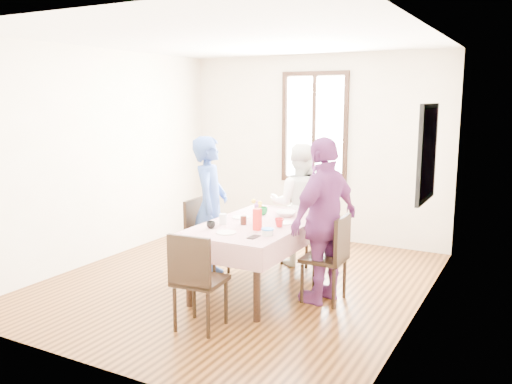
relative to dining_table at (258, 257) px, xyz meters
The scene contains 30 objects.
ground 0.52m from the dining_table, 157.65° to the left, with size 4.50×4.50×0.00m, color black.
back_wall 2.60m from the dining_table, 97.93° to the left, with size 4.00×4.00×0.00m, color beige.
right_wall 1.94m from the dining_table, ahead, with size 4.50×4.50×0.00m, color beige.
window_frame 2.71m from the dining_table, 98.00° to the left, with size 1.02×0.06×1.62m, color black.
window_pane 2.72m from the dining_table, 97.97° to the left, with size 0.90×0.02×1.50m, color white.
art_poster 2.07m from the dining_table, 14.85° to the left, with size 0.04×0.76×0.96m, color red.
dining_table is the anchor object (origin of this frame).
tablecloth 0.38m from the dining_table, 90.00° to the right, with size 1.01×1.74×0.01m, color #5B0212.
chair_left 0.76m from the dining_table, 168.47° to the left, with size 0.42×0.42×0.91m, color black.
chair_right 0.75m from the dining_table, ahead, with size 0.42×0.42×0.91m, color black.
chair_far 1.11m from the dining_table, 90.00° to the left, with size 0.42×0.42×0.91m, color black.
chair_near 1.11m from the dining_table, 90.00° to the right, with size 0.42×0.42×0.91m, color black.
person_left 0.87m from the dining_table, 168.16° to the left, with size 0.60×0.40×1.65m, color #2C478A.
person_far 1.16m from the dining_table, 90.00° to the left, with size 0.75×0.58×1.53m, color white.
person_right 0.87m from the dining_table, ahead, with size 1.00×0.42×1.70m, color #6D2D6A.
mug_black 0.70m from the dining_table, 122.32° to the right, with size 0.09×0.09×0.07m, color black.
mug_flag 0.53m from the dining_table, 15.78° to the right, with size 0.10×0.10×0.09m, color red.
mug_green 0.57m from the dining_table, 110.26° to the left, with size 0.11×0.11×0.09m, color #0C7226.
serving_bowl 0.60m from the dining_table, 71.73° to the left, with size 0.23×0.23×0.06m, color white.
juice_carton 0.61m from the dining_table, 63.36° to the right, with size 0.07×0.07×0.22m, color red.
butter_tub 0.69m from the dining_table, 52.48° to the right, with size 0.11×0.11×0.06m, color white.
jam_jar 0.47m from the dining_table, 114.88° to the right, with size 0.07×0.07×0.09m, color black.
drinking_glass 0.59m from the dining_table, 137.02° to the right, with size 0.08×0.08×0.11m, color silver.
smartphone 0.75m from the dining_table, 65.75° to the right, with size 0.08×0.15×0.01m, color black.
flower_vase 0.45m from the dining_table, 143.20° to the left, with size 0.06×0.06×0.12m, color silver.
plate_left 0.49m from the dining_table, 160.38° to the left, with size 0.20×0.20×0.01m, color white.
plate_right 0.49m from the dining_table, 17.74° to the left, with size 0.20×0.20×0.01m, color white.
plate_near 0.69m from the dining_table, 95.70° to the right, with size 0.20×0.20×0.01m, color white.
butter_lid 0.71m from the dining_table, 52.48° to the right, with size 0.12×0.12×0.01m, color blue.
flower_bunch 0.56m from the dining_table, 143.20° to the left, with size 0.09×0.09×0.10m, color yellow, non-canonical shape.
Camera 1 is at (2.96, -5.05, 2.08)m, focal length 37.28 mm.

